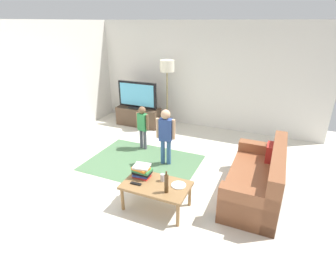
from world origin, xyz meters
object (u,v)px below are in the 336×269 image
at_px(floor_lamp, 167,70).
at_px(coffee_table, 156,187).
at_px(tv_remote, 136,184).
at_px(couch, 260,181).
at_px(tv, 137,95).
at_px(child_center, 166,132).
at_px(book_stack, 142,171).
at_px(soda_can, 163,178).
at_px(child_near_tv, 143,124).
at_px(tv_stand, 139,117).
at_px(plate, 179,185).
at_px(bottle, 166,183).

bearing_deg(floor_lamp, coffee_table, -69.13).
height_order(coffee_table, tv_remote, tv_remote).
relative_size(couch, coffee_table, 1.80).
xyz_separation_m(tv, couch, (3.40, -2.07, -0.56)).
xyz_separation_m(child_center, coffee_table, (0.43, -1.32, -0.32)).
relative_size(tv, tv_remote, 6.47).
distance_m(book_stack, soda_can, 0.35).
bearing_deg(child_center, child_near_tv, 149.60).
distance_m(floor_lamp, tv_remote, 3.59).
bearing_deg(child_center, tv_stand, 132.76).
xyz_separation_m(coffee_table, plate, (0.32, 0.10, 0.06)).
height_order(floor_lamp, plate, floor_lamp).
xyz_separation_m(tv, child_center, (1.57, -1.67, -0.16)).
bearing_deg(tv, plate, -51.33).
xyz_separation_m(child_near_tv, tv_remote, (0.90, -1.88, -0.16)).
height_order(tv, plate, tv).
relative_size(child_near_tv, tv_remote, 5.82).
distance_m(tv_stand, floor_lamp, 1.53).
distance_m(tv_stand, child_near_tv, 1.54).
bearing_deg(floor_lamp, book_stack, -73.45).
bearing_deg(couch, floor_lamp, 139.38).
distance_m(couch, child_near_tv, 2.73).
height_order(couch, bottle, couch).
height_order(book_stack, soda_can, book_stack).
xyz_separation_m(tv_stand, tv_remote, (1.72, -3.13, 0.19)).
xyz_separation_m(floor_lamp, child_center, (0.78, -1.84, -0.86)).
xyz_separation_m(couch, bottle, (-1.19, -1.04, 0.28)).
distance_m(soda_can, plate, 0.28).
bearing_deg(child_center, bottle, -65.73).
height_order(soda_can, plate, soda_can).
bearing_deg(plate, tv, 128.67).
relative_size(book_stack, soda_can, 2.43).
relative_size(child_center, plate, 5.20).
height_order(couch, floor_lamp, floor_lamp).
xyz_separation_m(book_stack, soda_can, (0.35, 0.02, -0.04)).
height_order(book_stack, plate, book_stack).
xyz_separation_m(tv, book_stack, (1.70, -2.89, -0.33)).
bearing_deg(book_stack, floor_lamp, 106.55).
relative_size(child_near_tv, plate, 4.49).
bearing_deg(soda_can, child_center, 111.77).
xyz_separation_m(couch, child_center, (-1.84, 0.40, 0.40)).
distance_m(tv_stand, coffee_table, 3.62).
bearing_deg(child_near_tv, tv_remote, -64.46).
relative_size(tv, floor_lamp, 0.62).
bearing_deg(tv_remote, couch, 30.08).
distance_m(tv, soda_can, 3.55).
height_order(tv, coffee_table, tv).
distance_m(coffee_table, book_stack, 0.35).
height_order(book_stack, tv_remote, book_stack).
relative_size(tv_stand, tv, 1.09).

